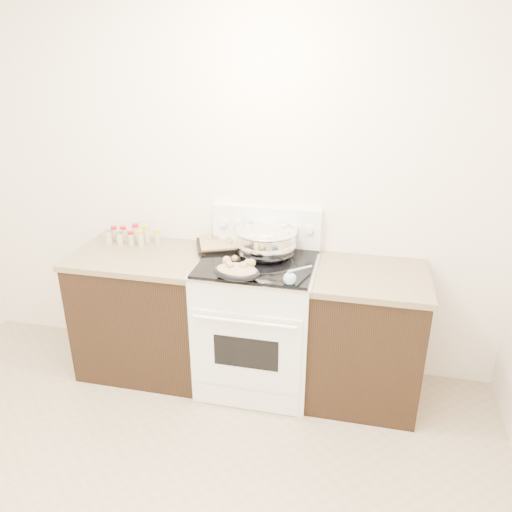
# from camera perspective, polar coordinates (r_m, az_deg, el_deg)

# --- Properties ---
(room_shell) EXTENTS (4.10, 3.60, 2.75)m
(room_shell) POSITION_cam_1_polar(r_m,az_deg,el_deg) (1.88, -20.05, 4.59)
(room_shell) COLOR white
(room_shell) RESTS_ON ground
(counter_left) EXTENTS (0.93, 0.67, 0.92)m
(counter_left) POSITION_cam_1_polar(r_m,az_deg,el_deg) (3.73, -12.39, -6.16)
(counter_left) COLOR black
(counter_left) RESTS_ON ground
(counter_right) EXTENTS (0.73, 0.67, 0.92)m
(counter_right) POSITION_cam_1_polar(r_m,az_deg,el_deg) (3.43, 12.35, -8.96)
(counter_right) COLOR black
(counter_right) RESTS_ON ground
(kitchen_range) EXTENTS (0.78, 0.73, 1.22)m
(kitchen_range) POSITION_cam_1_polar(r_m,az_deg,el_deg) (3.47, 0.20, -7.41)
(kitchen_range) COLOR white
(kitchen_range) RESTS_ON ground
(mixing_bowl) EXTENTS (0.52, 0.52, 0.24)m
(mixing_bowl) POSITION_cam_1_polar(r_m,az_deg,el_deg) (3.31, 1.18, 1.57)
(mixing_bowl) COLOR silver
(mixing_bowl) RESTS_ON kitchen_range
(roasting_pan) EXTENTS (0.32, 0.24, 0.11)m
(roasting_pan) POSITION_cam_1_polar(r_m,az_deg,el_deg) (3.01, -2.18, -1.69)
(roasting_pan) COLOR black
(roasting_pan) RESTS_ON kitchen_range
(baking_sheet) EXTENTS (0.49, 0.42, 0.06)m
(baking_sheet) POSITION_cam_1_polar(r_m,az_deg,el_deg) (3.51, -3.42, 1.48)
(baking_sheet) COLOR black
(baking_sheet) RESTS_ON kitchen_range
(wooden_spoon) EXTENTS (0.20, 0.20, 0.04)m
(wooden_spoon) POSITION_cam_1_polar(r_m,az_deg,el_deg) (3.29, -1.81, -0.17)
(wooden_spoon) COLOR #B27D51
(wooden_spoon) RESTS_ON kitchen_range
(blue_ladle) EXTENTS (0.15, 0.26, 0.10)m
(blue_ladle) POSITION_cam_1_polar(r_m,az_deg,el_deg) (2.97, 4.02, -2.47)
(blue_ladle) COLOR #7BAFB8
(blue_ladle) RESTS_ON kitchen_range
(spice_jars) EXTENTS (0.39, 0.14, 0.13)m
(spice_jars) POSITION_cam_1_polar(r_m,az_deg,el_deg) (3.71, -14.05, 2.29)
(spice_jars) COLOR #BFB28C
(spice_jars) RESTS_ON counter_left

